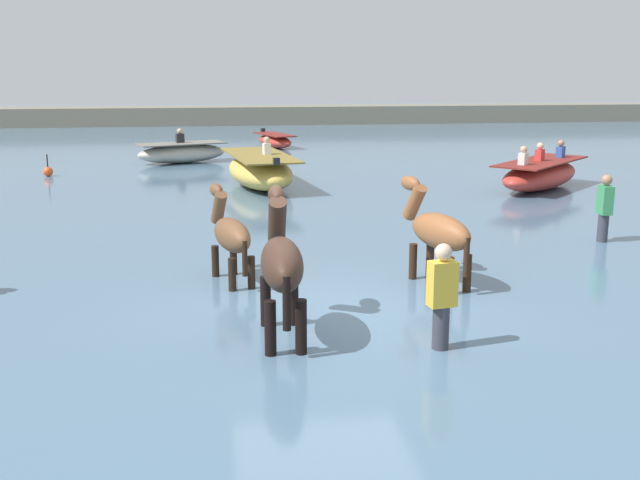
{
  "coord_description": "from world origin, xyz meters",
  "views": [
    {
      "loc": [
        -1.39,
        -9.74,
        3.66
      ],
      "look_at": [
        0.25,
        2.29,
        0.85
      ],
      "focal_mm": 43.07,
      "sensor_mm": 36.0,
      "label": 1
    }
  ],
  "objects_px": {
    "channel_buoy": "(48,171)",
    "horse_lead_chestnut": "(438,234)",
    "boat_near_port": "(540,175)",
    "boat_far_offshore": "(182,153)",
    "horse_trailing_dark_bay": "(281,266)",
    "person_wading_mid": "(441,307)",
    "boat_far_inshore": "(275,141)",
    "person_spectator_far": "(604,215)",
    "boat_mid_channel": "(260,171)",
    "horse_flank_bay": "(231,237)"
  },
  "relations": [
    {
      "from": "horse_trailing_dark_bay",
      "to": "boat_far_offshore",
      "type": "relative_size",
      "value": 0.65
    },
    {
      "from": "boat_near_port",
      "to": "boat_far_inshore",
      "type": "bearing_deg",
      "value": 118.76
    },
    {
      "from": "horse_trailing_dark_bay",
      "to": "person_wading_mid",
      "type": "bearing_deg",
      "value": -20.06
    },
    {
      "from": "channel_buoy",
      "to": "horse_lead_chestnut",
      "type": "bearing_deg",
      "value": -56.92
    },
    {
      "from": "boat_mid_channel",
      "to": "horse_flank_bay",
      "type": "bearing_deg",
      "value": -96.17
    },
    {
      "from": "horse_trailing_dark_bay",
      "to": "person_spectator_far",
      "type": "relative_size",
      "value": 1.3
    },
    {
      "from": "person_spectator_far",
      "to": "person_wading_mid",
      "type": "bearing_deg",
      "value": -132.85
    },
    {
      "from": "horse_trailing_dark_bay",
      "to": "boat_near_port",
      "type": "xyz_separation_m",
      "value": [
        7.87,
        10.45,
        -0.51
      ]
    },
    {
      "from": "person_wading_mid",
      "to": "horse_trailing_dark_bay",
      "type": "bearing_deg",
      "value": 159.94
    },
    {
      "from": "boat_far_offshore",
      "to": "person_spectator_far",
      "type": "bearing_deg",
      "value": -57.39
    },
    {
      "from": "horse_lead_chestnut",
      "to": "horse_trailing_dark_bay",
      "type": "height_order",
      "value": "horse_trailing_dark_bay"
    },
    {
      "from": "boat_far_offshore",
      "to": "channel_buoy",
      "type": "xyz_separation_m",
      "value": [
        -3.85,
        -2.71,
        -0.19
      ]
    },
    {
      "from": "horse_lead_chestnut",
      "to": "boat_near_port",
      "type": "distance_m",
      "value": 9.99
    },
    {
      "from": "horse_trailing_dark_bay",
      "to": "boat_mid_channel",
      "type": "xyz_separation_m",
      "value": [
        0.44,
        11.8,
        -0.45
      ]
    },
    {
      "from": "horse_flank_bay",
      "to": "person_spectator_far",
      "type": "bearing_deg",
      "value": 14.16
    },
    {
      "from": "person_spectator_far",
      "to": "boat_mid_channel",
      "type": "bearing_deg",
      "value": 129.04
    },
    {
      "from": "boat_mid_channel",
      "to": "person_spectator_far",
      "type": "bearing_deg",
      "value": -50.96
    },
    {
      "from": "horse_lead_chestnut",
      "to": "person_spectator_far",
      "type": "distance_m",
      "value": 4.59
    },
    {
      "from": "horse_trailing_dark_bay",
      "to": "channel_buoy",
      "type": "relative_size",
      "value": 3.21
    },
    {
      "from": "boat_far_offshore",
      "to": "horse_flank_bay",
      "type": "bearing_deg",
      "value": -84.91
    },
    {
      "from": "horse_lead_chestnut",
      "to": "boat_far_inshore",
      "type": "bearing_deg",
      "value": 92.66
    },
    {
      "from": "horse_lead_chestnut",
      "to": "boat_near_port",
      "type": "relative_size",
      "value": 0.53
    },
    {
      "from": "boat_mid_channel",
      "to": "person_wading_mid",
      "type": "bearing_deg",
      "value": -83.67
    },
    {
      "from": "horse_trailing_dark_bay",
      "to": "channel_buoy",
      "type": "xyz_separation_m",
      "value": [
        -5.73,
        14.7,
        -0.75
      ]
    },
    {
      "from": "channel_buoy",
      "to": "boat_mid_channel",
      "type": "bearing_deg",
      "value": -25.23
    },
    {
      "from": "boat_far_inshore",
      "to": "person_spectator_far",
      "type": "relative_size",
      "value": 1.63
    },
    {
      "from": "boat_mid_channel",
      "to": "boat_near_port",
      "type": "xyz_separation_m",
      "value": [
        7.43,
        -1.34,
        -0.06
      ]
    },
    {
      "from": "horse_lead_chestnut",
      "to": "channel_buoy",
      "type": "relative_size",
      "value": 2.91
    },
    {
      "from": "horse_flank_bay",
      "to": "boat_near_port",
      "type": "distance_m",
      "value": 11.54
    },
    {
      "from": "person_wading_mid",
      "to": "person_spectator_far",
      "type": "distance_m",
      "value": 6.84
    },
    {
      "from": "horse_lead_chestnut",
      "to": "boat_far_offshore",
      "type": "relative_size",
      "value": 0.59
    },
    {
      "from": "horse_lead_chestnut",
      "to": "boat_far_offshore",
      "type": "height_order",
      "value": "horse_lead_chestnut"
    },
    {
      "from": "boat_near_port",
      "to": "channel_buoy",
      "type": "distance_m",
      "value": 14.24
    },
    {
      "from": "boat_far_offshore",
      "to": "horse_lead_chestnut",
      "type": "bearing_deg",
      "value": -73.98
    },
    {
      "from": "boat_mid_channel",
      "to": "person_spectator_far",
      "type": "distance_m",
      "value": 9.58
    },
    {
      "from": "horse_flank_bay",
      "to": "boat_mid_channel",
      "type": "bearing_deg",
      "value": 83.83
    },
    {
      "from": "person_wading_mid",
      "to": "person_spectator_far",
      "type": "bearing_deg",
      "value": 47.15
    },
    {
      "from": "person_wading_mid",
      "to": "channel_buoy",
      "type": "height_order",
      "value": "person_wading_mid"
    },
    {
      "from": "horse_flank_bay",
      "to": "boat_far_inshore",
      "type": "relative_size",
      "value": 0.67
    },
    {
      "from": "horse_lead_chestnut",
      "to": "person_wading_mid",
      "type": "height_order",
      "value": "horse_lead_chestnut"
    },
    {
      "from": "boat_near_port",
      "to": "boat_mid_channel",
      "type": "bearing_deg",
      "value": 169.74
    },
    {
      "from": "horse_flank_bay",
      "to": "boat_mid_channel",
      "type": "height_order",
      "value": "horse_flank_bay"
    },
    {
      "from": "boat_mid_channel",
      "to": "boat_far_offshore",
      "type": "height_order",
      "value": "boat_mid_channel"
    },
    {
      "from": "boat_far_offshore",
      "to": "person_spectator_far",
      "type": "height_order",
      "value": "person_spectator_far"
    },
    {
      "from": "horse_lead_chestnut",
      "to": "boat_far_inshore",
      "type": "distance_m",
      "value": 19.85
    },
    {
      "from": "horse_trailing_dark_bay",
      "to": "person_spectator_far",
      "type": "xyz_separation_m",
      "value": [
        6.48,
        4.35,
        -0.38
      ]
    },
    {
      "from": "person_spectator_far",
      "to": "channel_buoy",
      "type": "distance_m",
      "value": 16.0
    },
    {
      "from": "horse_trailing_dark_bay",
      "to": "horse_flank_bay",
      "type": "bearing_deg",
      "value": 102.21
    },
    {
      "from": "boat_mid_channel",
      "to": "boat_far_offshore",
      "type": "relative_size",
      "value": 1.31
    },
    {
      "from": "boat_mid_channel",
      "to": "channel_buoy",
      "type": "height_order",
      "value": "boat_mid_channel"
    }
  ]
}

